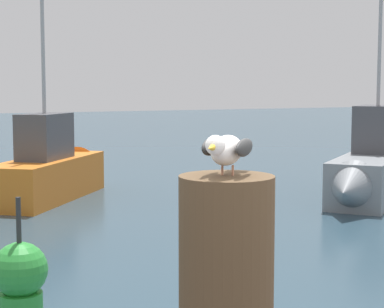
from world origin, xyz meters
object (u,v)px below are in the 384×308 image
object	(u,v)px
boat_orange	(56,169)
boat_grey	(371,168)
mooring_post	(226,303)
channel_buoy	(20,281)
seagull	(226,149)

from	to	relation	value
boat_orange	boat_grey	bearing A→B (deg)	-28.62
mooring_post	channel_buoy	distance (m)	4.86
seagull	boat_grey	world-z (taller)	boat_grey
mooring_post	boat_orange	world-z (taller)	boat_orange
mooring_post	channel_buoy	bearing A→B (deg)	85.64
mooring_post	boat_grey	distance (m)	12.81
seagull	channel_buoy	bearing A→B (deg)	85.58
boat_orange	mooring_post	bearing A→B (deg)	-103.21
seagull	channel_buoy	size ratio (longest dim) A/B	0.24
mooring_post	seagull	bearing A→B (deg)	-135.98
boat_orange	boat_grey	size ratio (longest dim) A/B	1.03
channel_buoy	boat_grey	bearing A→B (deg)	26.90
boat_grey	channel_buoy	distance (m)	9.67
mooring_post	boat_grey	world-z (taller)	boat_grey
mooring_post	seagull	world-z (taller)	seagull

